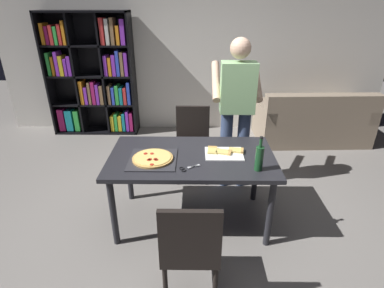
# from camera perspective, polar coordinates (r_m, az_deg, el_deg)

# --- Properties ---
(ground_plane) EXTENTS (12.00, 12.00, 0.00)m
(ground_plane) POSITION_cam_1_polar(r_m,az_deg,el_deg) (3.30, -0.03, -13.77)
(ground_plane) COLOR gray
(back_wall) EXTENTS (6.40, 0.10, 2.80)m
(back_wall) POSITION_cam_1_polar(r_m,az_deg,el_deg) (5.20, 0.31, 17.85)
(back_wall) COLOR silver
(back_wall) RESTS_ON ground_plane
(dining_table) EXTENTS (1.57, 0.88, 0.75)m
(dining_table) POSITION_cam_1_polar(r_m,az_deg,el_deg) (2.93, -0.03, -3.54)
(dining_table) COLOR #232328
(dining_table) RESTS_ON ground_plane
(chair_near_camera) EXTENTS (0.42, 0.42, 0.90)m
(chair_near_camera) POSITION_cam_1_polar(r_m,az_deg,el_deg) (2.27, -0.31, -18.55)
(chair_near_camera) COLOR black
(chair_near_camera) RESTS_ON ground_plane
(chair_far_side) EXTENTS (0.42, 0.42, 0.90)m
(chair_far_side) POSITION_cam_1_polar(r_m,az_deg,el_deg) (3.82, 0.13, 1.10)
(chair_far_side) COLOR black
(chair_far_side) RESTS_ON ground_plane
(couch) EXTENTS (1.73, 0.92, 0.85)m
(couch) POSITION_cam_1_polar(r_m,az_deg,el_deg) (5.23, 21.61, 3.65)
(couch) COLOR gray
(couch) RESTS_ON ground_plane
(bookshelf) EXTENTS (1.40, 0.35, 1.95)m
(bookshelf) POSITION_cam_1_polar(r_m,az_deg,el_deg) (5.33, -18.06, 11.87)
(bookshelf) COLOR black
(bookshelf) RESTS_ON ground_plane
(person_serving_pizza) EXTENTS (0.55, 0.54, 1.75)m
(person_serving_pizza) POSITION_cam_1_polar(r_m,az_deg,el_deg) (3.47, 8.36, 6.88)
(person_serving_pizza) COLOR #38476B
(person_serving_pizza) RESTS_ON ground_plane
(pepperoni_pizza_on_tray) EXTENTS (0.43, 0.43, 0.04)m
(pepperoni_pizza_on_tray) POSITION_cam_1_polar(r_m,az_deg,el_deg) (2.82, -7.39, -2.74)
(pepperoni_pizza_on_tray) COLOR #2D2D33
(pepperoni_pizza_on_tray) RESTS_ON dining_table
(pizza_slices_on_towel) EXTENTS (0.38, 0.28, 0.03)m
(pizza_slices_on_towel) POSITION_cam_1_polar(r_m,az_deg,el_deg) (2.94, 6.08, -1.57)
(pizza_slices_on_towel) COLOR white
(pizza_slices_on_towel) RESTS_ON dining_table
(wine_bottle) EXTENTS (0.07, 0.07, 0.32)m
(wine_bottle) POSITION_cam_1_polar(r_m,az_deg,el_deg) (2.66, 12.52, -2.52)
(wine_bottle) COLOR #194723
(wine_bottle) RESTS_ON dining_table
(kitchen_scissors) EXTENTS (0.19, 0.14, 0.01)m
(kitchen_scissors) POSITION_cam_1_polar(r_m,az_deg,el_deg) (2.67, -1.02, -4.56)
(kitchen_scissors) COLOR silver
(kitchen_scissors) RESTS_ON dining_table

